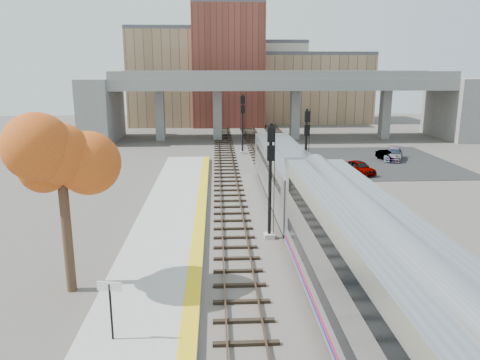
{
  "coord_description": "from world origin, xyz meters",
  "views": [
    {
      "loc": [
        -4.23,
        -21.09,
        10.07
      ],
      "look_at": [
        -2.62,
        10.01,
        2.5
      ],
      "focal_mm": 35.0,
      "sensor_mm": 36.0,
      "label": 1
    }
  ],
  "objects_px": {
    "coach": "(401,328)",
    "tree": "(60,161)",
    "locomotive": "(285,172)",
    "car_a": "(359,167)",
    "signal_mast_far": "(243,125)",
    "signal_mast_near": "(270,183)",
    "car_b": "(387,155)",
    "signal_mast_mid": "(306,152)",
    "car_c": "(394,154)"
  },
  "relations": [
    {
      "from": "signal_mast_near",
      "to": "signal_mast_far",
      "type": "relative_size",
      "value": 1.0
    },
    {
      "from": "signal_mast_far",
      "to": "tree",
      "type": "distance_m",
      "value": 35.8
    },
    {
      "from": "tree",
      "to": "signal_mast_near",
      "type": "bearing_deg",
      "value": 32.04
    },
    {
      "from": "locomotive",
      "to": "signal_mast_near",
      "type": "bearing_deg",
      "value": -104.77
    },
    {
      "from": "locomotive",
      "to": "tree",
      "type": "distance_m",
      "value": 18.92
    },
    {
      "from": "signal_mast_near",
      "to": "car_c",
      "type": "bearing_deg",
      "value": 54.94
    },
    {
      "from": "coach",
      "to": "signal_mast_mid",
      "type": "xyz_separation_m",
      "value": [
        2.0,
        25.09,
        0.54
      ]
    },
    {
      "from": "tree",
      "to": "car_c",
      "type": "bearing_deg",
      "value": 48.37
    },
    {
      "from": "locomotive",
      "to": "car_a",
      "type": "height_order",
      "value": "locomotive"
    },
    {
      "from": "signal_mast_near",
      "to": "car_c",
      "type": "height_order",
      "value": "signal_mast_near"
    },
    {
      "from": "signal_mast_mid",
      "to": "car_b",
      "type": "xyz_separation_m",
      "value": [
        11.54,
        12.69,
        -2.75
      ]
    },
    {
      "from": "tree",
      "to": "car_a",
      "type": "xyz_separation_m",
      "value": [
        20.43,
        22.94,
        -5.44
      ]
    },
    {
      "from": "locomotive",
      "to": "signal_mast_far",
      "type": "height_order",
      "value": "signal_mast_far"
    },
    {
      "from": "coach",
      "to": "car_b",
      "type": "height_order",
      "value": "coach"
    },
    {
      "from": "coach",
      "to": "car_a",
      "type": "distance_m",
      "value": 32.59
    },
    {
      "from": "locomotive",
      "to": "coach",
      "type": "bearing_deg",
      "value": -90.0
    },
    {
      "from": "car_b",
      "to": "signal_mast_mid",
      "type": "bearing_deg",
      "value": -142.45
    },
    {
      "from": "car_c",
      "to": "car_b",
      "type": "bearing_deg",
      "value": -136.96
    },
    {
      "from": "signal_mast_mid",
      "to": "car_a",
      "type": "xyz_separation_m",
      "value": [
        6.47,
        6.31,
        -2.66
      ]
    },
    {
      "from": "signal_mast_far",
      "to": "tree",
      "type": "height_order",
      "value": "tree"
    },
    {
      "from": "coach",
      "to": "signal_mast_near",
      "type": "distance_m",
      "value": 14.8
    },
    {
      "from": "signal_mast_near",
      "to": "car_a",
      "type": "distance_m",
      "value": 20.01
    },
    {
      "from": "coach",
      "to": "car_a",
      "type": "bearing_deg",
      "value": 74.91
    },
    {
      "from": "coach",
      "to": "signal_mast_mid",
      "type": "distance_m",
      "value": 25.18
    },
    {
      "from": "locomotive",
      "to": "car_b",
      "type": "bearing_deg",
      "value": 48.25
    },
    {
      "from": "signal_mast_mid",
      "to": "coach",
      "type": "bearing_deg",
      "value": -94.56
    },
    {
      "from": "signal_mast_near",
      "to": "tree",
      "type": "bearing_deg",
      "value": -147.96
    },
    {
      "from": "car_c",
      "to": "signal_mast_mid",
      "type": "bearing_deg",
      "value": -109.15
    },
    {
      "from": "signal_mast_far",
      "to": "car_a",
      "type": "height_order",
      "value": "signal_mast_far"
    },
    {
      "from": "car_a",
      "to": "signal_mast_near",
      "type": "bearing_deg",
      "value": -143.83
    },
    {
      "from": "coach",
      "to": "car_a",
      "type": "relative_size",
      "value": 6.64
    },
    {
      "from": "signal_mast_near",
      "to": "tree",
      "type": "xyz_separation_m",
      "value": [
        -9.87,
        -6.17,
        2.7
      ]
    },
    {
      "from": "signal_mast_mid",
      "to": "signal_mast_far",
      "type": "height_order",
      "value": "signal_mast_far"
    },
    {
      "from": "signal_mast_near",
      "to": "car_b",
      "type": "height_order",
      "value": "signal_mast_near"
    },
    {
      "from": "tree",
      "to": "car_b",
      "type": "distance_m",
      "value": 39.25
    },
    {
      "from": "signal_mast_near",
      "to": "car_a",
      "type": "bearing_deg",
      "value": 57.78
    },
    {
      "from": "locomotive",
      "to": "car_b",
      "type": "height_order",
      "value": "locomotive"
    },
    {
      "from": "signal_mast_far",
      "to": "signal_mast_mid",
      "type": "bearing_deg",
      "value": -76.95
    },
    {
      "from": "signal_mast_mid",
      "to": "signal_mast_near",
      "type": "bearing_deg",
      "value": -111.42
    },
    {
      "from": "car_a",
      "to": "car_c",
      "type": "bearing_deg",
      "value": 26.98
    },
    {
      "from": "coach",
      "to": "tree",
      "type": "xyz_separation_m",
      "value": [
        -11.97,
        8.47,
        3.32
      ]
    },
    {
      "from": "car_a",
      "to": "signal_mast_mid",
      "type": "bearing_deg",
      "value": -157.29
    },
    {
      "from": "coach",
      "to": "tree",
      "type": "bearing_deg",
      "value": 144.72
    },
    {
      "from": "tree",
      "to": "car_a",
      "type": "height_order",
      "value": "tree"
    },
    {
      "from": "signal_mast_mid",
      "to": "car_c",
      "type": "relative_size",
      "value": 1.55
    },
    {
      "from": "signal_mast_mid",
      "to": "car_c",
      "type": "bearing_deg",
      "value": 46.43
    },
    {
      "from": "locomotive",
      "to": "signal_mast_far",
      "type": "xyz_separation_m",
      "value": [
        -2.1,
        20.17,
        1.16
      ]
    },
    {
      "from": "signal_mast_far",
      "to": "car_c",
      "type": "height_order",
      "value": "signal_mast_far"
    },
    {
      "from": "signal_mast_near",
      "to": "signal_mast_mid",
      "type": "distance_m",
      "value": 11.23
    },
    {
      "from": "car_b",
      "to": "signal_mast_near",
      "type": "bearing_deg",
      "value": -134.21
    }
  ]
}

